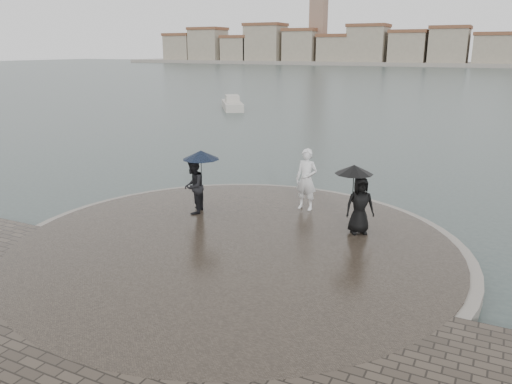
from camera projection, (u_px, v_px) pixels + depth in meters
The scene contains 8 objects.
ground at pixel (156, 312), 10.68m from camera, with size 400.00×400.00×0.00m, color #2B3835.
kerb_ring at pixel (235, 249), 13.64m from camera, with size 12.50×12.50×0.32m, color gray.
quay_tip at pixel (235, 248), 13.64m from camera, with size 11.90×11.90×0.36m, color #2D261E.
statue at pixel (306, 179), 16.13m from camera, with size 0.73×0.48×2.01m, color white.
visitor_left at pixel (195, 178), 15.70m from camera, with size 1.27×1.18×2.04m.
visitor_right at pixel (358, 194), 14.03m from camera, with size 1.28×1.09×1.95m.
far_skyline at pixel (469, 48), 149.88m from camera, with size 260.00×20.00×37.00m.
boats at pixel (472, 107), 44.61m from camera, with size 38.17×21.90×1.50m.
Camera 1 is at (6.20, -7.57, 5.45)m, focal length 35.00 mm.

